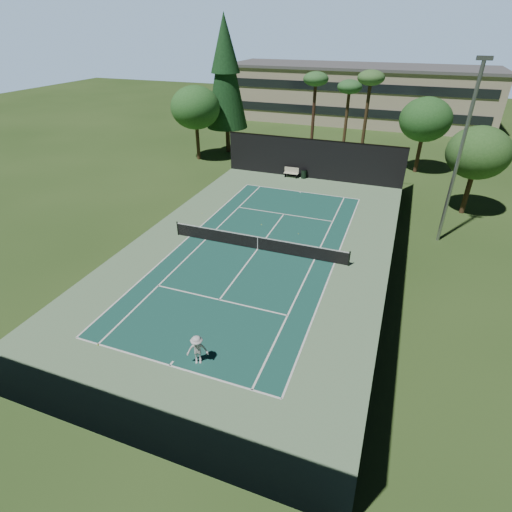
{
  "coord_description": "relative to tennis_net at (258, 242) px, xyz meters",
  "views": [
    {
      "loc": [
        8.5,
        -23.14,
        13.88
      ],
      "look_at": [
        1.0,
        -3.0,
        1.3
      ],
      "focal_mm": 28.0,
      "sensor_mm": 36.0,
      "label": 1
    }
  ],
  "objects": [
    {
      "name": "ground",
      "position": [
        0.0,
        0.0,
        -0.56
      ],
      "size": [
        160.0,
        160.0,
        0.0
      ],
      "primitive_type": "plane",
      "color": "#2C481B",
      "rests_on": "ground"
    },
    {
      "name": "apron_slab",
      "position": [
        0.0,
        0.0,
        -0.55
      ],
      "size": [
        18.0,
        32.0,
        0.01
      ],
      "primitive_type": "cube",
      "color": "#648960",
      "rests_on": "ground"
    },
    {
      "name": "court_surface",
      "position": [
        0.0,
        0.0,
        -0.55
      ],
      "size": [
        10.97,
        23.77,
        0.01
      ],
      "primitive_type": "cube",
      "color": "#184D43",
      "rests_on": "ground"
    },
    {
      "name": "court_lines",
      "position": [
        0.0,
        0.0,
        -0.54
      ],
      "size": [
        11.07,
        23.87,
        0.01
      ],
      "color": "white",
      "rests_on": "ground"
    },
    {
      "name": "tennis_net",
      "position": [
        0.0,
        0.0,
        0.0
      ],
      "size": [
        12.9,
        0.1,
        1.1
      ],
      "color": "black",
      "rests_on": "ground"
    },
    {
      "name": "fence",
      "position": [
        0.0,
        0.06,
        1.45
      ],
      "size": [
        18.04,
        32.05,
        4.03
      ],
      "color": "black",
      "rests_on": "ground"
    },
    {
      "name": "player",
      "position": [
        1.16,
        -11.22,
        0.24
      ],
      "size": [
        1.18,
        0.96,
        1.59
      ],
      "primitive_type": "imported",
      "rotation": [
        0.0,
        0.0,
        0.43
      ],
      "color": "silver",
      "rests_on": "ground"
    },
    {
      "name": "tennis_ball_a",
      "position": [
        -4.08,
        -11.94,
        -0.52
      ],
      "size": [
        0.08,
        0.08,
        0.08
      ],
      "primitive_type": "sphere",
      "color": "#BCD330",
      "rests_on": "ground"
    },
    {
      "name": "tennis_ball_b",
      "position": [
        -1.06,
        3.8,
        -0.53
      ],
      "size": [
        0.06,
        0.06,
        0.06
      ],
      "primitive_type": "sphere",
      "color": "#CFE734",
      "rests_on": "ground"
    },
    {
      "name": "tennis_ball_c",
      "position": [
        2.1,
        3.3,
        -0.53
      ],
      "size": [
        0.06,
        0.06,
        0.06
      ],
      "primitive_type": "sphere",
      "color": "#B9D630",
      "rests_on": "ground"
    },
    {
      "name": "tennis_ball_d",
      "position": [
        -6.51,
        4.13,
        -0.53
      ],
      "size": [
        0.06,
        0.06,
        0.06
      ],
      "primitive_type": "sphere",
      "color": "#D2EA35",
      "rests_on": "ground"
    },
    {
      "name": "park_bench",
      "position": [
        -2.02,
        15.58,
        -0.01
      ],
      "size": [
        1.5,
        0.45,
        1.02
      ],
      "color": "beige",
      "rests_on": "ground"
    },
    {
      "name": "trash_bin",
      "position": [
        -0.73,
        15.74,
        -0.08
      ],
      "size": [
        0.56,
        0.56,
        0.95
      ],
      "color": "black",
      "rests_on": "ground"
    },
    {
      "name": "pine_tree",
      "position": [
        -12.0,
        22.0,
        9.0
      ],
      "size": [
        4.8,
        4.8,
        15.0
      ],
      "color": "#47331E",
      "rests_on": "ground"
    },
    {
      "name": "palm_a",
      "position": [
        -2.0,
        24.0,
        7.63
      ],
      "size": [
        2.8,
        2.8,
        9.32
      ],
      "color": "#42291C",
      "rests_on": "ground"
    },
    {
      "name": "palm_b",
      "position": [
        1.5,
        26.0,
        6.8
      ],
      "size": [
        2.8,
        2.8,
        8.42
      ],
      "color": "#4B3520",
      "rests_on": "ground"
    },
    {
      "name": "palm_c",
      "position": [
        4.0,
        23.0,
        8.05
      ],
      "size": [
        2.8,
        2.8,
        9.77
      ],
      "color": "#42301C",
      "rests_on": "ground"
    },
    {
      "name": "decid_tree_a",
      "position": [
        10.0,
        22.0,
        4.86
      ],
      "size": [
        5.12,
        5.12,
        7.62
      ],
      "color": "#4A301F",
      "rests_on": "ground"
    },
    {
      "name": "decid_tree_b",
      "position": [
        14.0,
        12.0,
        4.52
      ],
      "size": [
        4.8,
        4.8,
        7.14
      ],
      "color": "#4F3621",
      "rests_on": "ground"
    },
    {
      "name": "decid_tree_c",
      "position": [
        -14.0,
        18.0,
        5.21
      ],
      "size": [
        5.44,
        5.44,
        8.09
      ],
      "color": "#4F3921",
      "rests_on": "ground"
    },
    {
      "name": "campus_building",
      "position": [
        0.0,
        45.98,
        3.65
      ],
      "size": [
        40.5,
        12.5,
        8.3
      ],
      "color": "#BCAB92",
      "rests_on": "ground"
    },
    {
      "name": "light_pole",
      "position": [
        12.0,
        6.0,
        5.9
      ],
      "size": [
        0.9,
        0.25,
        12.22
      ],
      "color": "#95979D",
      "rests_on": "ground"
    }
  ]
}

